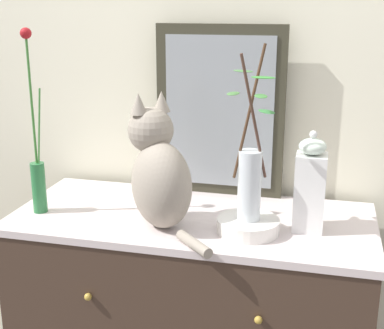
{
  "coord_description": "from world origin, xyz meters",
  "views": [
    {
      "loc": [
        0.41,
        -1.67,
        1.57
      ],
      "look_at": [
        0.0,
        0.0,
        1.05
      ],
      "focal_mm": 50.96,
      "sensor_mm": 36.0,
      "label": 1
    }
  ],
  "objects_px": {
    "cat_sitting": "(159,172)",
    "vase_glass_clear": "(250,177)",
    "sideboard": "(192,328)",
    "vase_slim_green": "(37,168)",
    "bowl_porcelain": "(248,226)",
    "jar_lidded_porcelain": "(310,186)",
    "mirror_leaning": "(220,112)"
  },
  "relations": [
    {
      "from": "cat_sitting",
      "to": "jar_lidded_porcelain",
      "type": "distance_m",
      "value": 0.47
    },
    {
      "from": "vase_slim_green",
      "to": "cat_sitting",
      "type": "bearing_deg",
      "value": -1.45
    },
    {
      "from": "vase_slim_green",
      "to": "bowl_porcelain",
      "type": "bearing_deg",
      "value": -0.2
    },
    {
      "from": "vase_glass_clear",
      "to": "jar_lidded_porcelain",
      "type": "xyz_separation_m",
      "value": [
        0.18,
        0.07,
        -0.04
      ]
    },
    {
      "from": "bowl_porcelain",
      "to": "cat_sitting",
      "type": "bearing_deg",
      "value": -178.31
    },
    {
      "from": "sideboard",
      "to": "mirror_leaning",
      "type": "relative_size",
      "value": 1.95
    },
    {
      "from": "cat_sitting",
      "to": "vase_glass_clear",
      "type": "xyz_separation_m",
      "value": [
        0.29,
        0.01,
        0.0
      ]
    },
    {
      "from": "bowl_porcelain",
      "to": "jar_lidded_porcelain",
      "type": "bearing_deg",
      "value": 21.55
    },
    {
      "from": "cat_sitting",
      "to": "bowl_porcelain",
      "type": "height_order",
      "value": "cat_sitting"
    },
    {
      "from": "vase_slim_green",
      "to": "vase_glass_clear",
      "type": "xyz_separation_m",
      "value": [
        0.72,
        -0.0,
        0.03
      ]
    },
    {
      "from": "vase_glass_clear",
      "to": "jar_lidded_porcelain",
      "type": "relative_size",
      "value": 1.66
    },
    {
      "from": "sideboard",
      "to": "bowl_porcelain",
      "type": "bearing_deg",
      "value": -24.63
    },
    {
      "from": "sideboard",
      "to": "jar_lidded_porcelain",
      "type": "distance_m",
      "value": 0.7
    },
    {
      "from": "sideboard",
      "to": "bowl_porcelain",
      "type": "xyz_separation_m",
      "value": [
        0.2,
        -0.09,
        0.46
      ]
    },
    {
      "from": "mirror_leaning",
      "to": "bowl_porcelain",
      "type": "relative_size",
      "value": 3.17
    },
    {
      "from": "vase_slim_green",
      "to": "bowl_porcelain",
      "type": "relative_size",
      "value": 3.15
    },
    {
      "from": "sideboard",
      "to": "vase_slim_green",
      "type": "bearing_deg",
      "value": -169.95
    },
    {
      "from": "sideboard",
      "to": "vase_glass_clear",
      "type": "xyz_separation_m",
      "value": [
        0.2,
        -0.1,
        0.62
      ]
    },
    {
      "from": "vase_glass_clear",
      "to": "vase_slim_green",
      "type": "bearing_deg",
      "value": 179.7
    },
    {
      "from": "jar_lidded_porcelain",
      "to": "cat_sitting",
      "type": "bearing_deg",
      "value": -170.33
    },
    {
      "from": "bowl_porcelain",
      "to": "vase_glass_clear",
      "type": "distance_m",
      "value": 0.16
    },
    {
      "from": "vase_glass_clear",
      "to": "cat_sitting",
      "type": "bearing_deg",
      "value": -178.55
    },
    {
      "from": "vase_slim_green",
      "to": "jar_lidded_porcelain",
      "type": "height_order",
      "value": "vase_slim_green"
    },
    {
      "from": "mirror_leaning",
      "to": "bowl_porcelain",
      "type": "bearing_deg",
      "value": -64.54
    },
    {
      "from": "mirror_leaning",
      "to": "jar_lidded_porcelain",
      "type": "distance_m",
      "value": 0.47
    },
    {
      "from": "cat_sitting",
      "to": "jar_lidded_porcelain",
      "type": "height_order",
      "value": "cat_sitting"
    },
    {
      "from": "sideboard",
      "to": "vase_slim_green",
      "type": "distance_m",
      "value": 0.79
    },
    {
      "from": "mirror_leaning",
      "to": "jar_lidded_porcelain",
      "type": "bearing_deg",
      "value": -38.27
    },
    {
      "from": "cat_sitting",
      "to": "jar_lidded_porcelain",
      "type": "bearing_deg",
      "value": 9.67
    },
    {
      "from": "jar_lidded_porcelain",
      "to": "mirror_leaning",
      "type": "bearing_deg",
      "value": 141.73
    },
    {
      "from": "bowl_porcelain",
      "to": "mirror_leaning",
      "type": "bearing_deg",
      "value": 115.46
    },
    {
      "from": "sideboard",
      "to": "cat_sitting",
      "type": "height_order",
      "value": "cat_sitting"
    }
  ]
}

